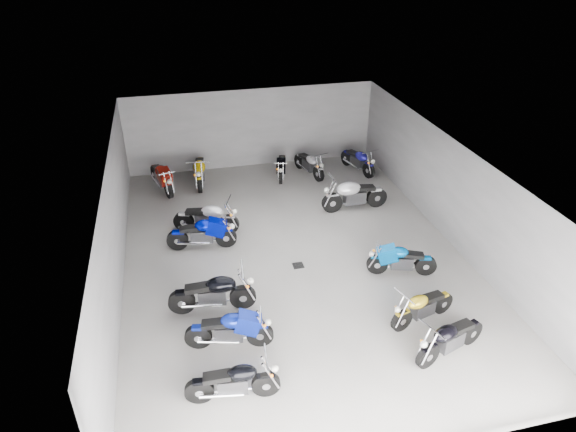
# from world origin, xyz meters

# --- Properties ---
(ground) EXTENTS (14.00, 14.00, 0.00)m
(ground) POSITION_xyz_m (0.00, 0.00, 0.00)
(ground) COLOR #9F9C96
(ground) RESTS_ON ground
(wall_back) EXTENTS (10.00, 0.10, 3.20)m
(wall_back) POSITION_xyz_m (0.00, 7.00, 1.60)
(wall_back) COLOR gray
(wall_back) RESTS_ON ground
(wall_left) EXTENTS (0.10, 14.00, 3.20)m
(wall_left) POSITION_xyz_m (-5.00, 0.00, 1.60)
(wall_left) COLOR gray
(wall_left) RESTS_ON ground
(wall_right) EXTENTS (0.10, 14.00, 3.20)m
(wall_right) POSITION_xyz_m (5.00, 0.00, 1.60)
(wall_right) COLOR gray
(wall_right) RESTS_ON ground
(ceiling) EXTENTS (10.00, 14.00, 0.04)m
(ceiling) POSITION_xyz_m (0.00, 0.00, 3.22)
(ceiling) COLOR black
(ceiling) RESTS_ON wall_back
(drain_grate) EXTENTS (0.32, 0.32, 0.01)m
(drain_grate) POSITION_xyz_m (0.00, -0.50, 0.01)
(drain_grate) COLOR black
(drain_grate) RESTS_ON ground
(motorcycle_left_a) EXTENTS (2.02, 0.46, 0.89)m
(motorcycle_left_a) POSITION_xyz_m (-2.53, -4.89, 0.48)
(motorcycle_left_a) COLOR black
(motorcycle_left_a) RESTS_ON ground
(motorcycle_left_b) EXTENTS (2.09, 0.58, 0.92)m
(motorcycle_left_b) POSITION_xyz_m (-2.39, -3.33, 0.50)
(motorcycle_left_b) COLOR black
(motorcycle_left_b) RESTS_ON ground
(motorcycle_left_c) EXTENTS (2.26, 0.51, 0.99)m
(motorcycle_left_c) POSITION_xyz_m (-2.63, -1.91, 0.54)
(motorcycle_left_c) COLOR black
(motorcycle_left_c) RESTS_ON ground
(motorcycle_left_e) EXTENTS (2.15, 0.51, 0.94)m
(motorcycle_left_e) POSITION_xyz_m (-2.62, 1.12, 0.52)
(motorcycle_left_e) COLOR black
(motorcycle_left_e) RESTS_ON ground
(motorcycle_left_f) EXTENTS (2.09, 0.86, 0.96)m
(motorcycle_left_f) POSITION_xyz_m (-2.40, 2.07, 0.52)
(motorcycle_left_f) COLOR black
(motorcycle_left_f) RESTS_ON ground
(motorcycle_right_a) EXTENTS (2.01, 0.80, 0.91)m
(motorcycle_right_a) POSITION_xyz_m (2.50, -4.79, 0.50)
(motorcycle_right_a) COLOR black
(motorcycle_right_a) RESTS_ON ground
(motorcycle_right_b) EXTENTS (1.91, 0.67, 0.86)m
(motorcycle_right_b) POSITION_xyz_m (2.41, -3.58, 0.47)
(motorcycle_right_b) COLOR black
(motorcycle_right_b) RESTS_ON ground
(motorcycle_right_c) EXTENTS (1.95, 0.68, 0.87)m
(motorcycle_right_c) POSITION_xyz_m (2.74, -1.57, 0.48)
(motorcycle_right_c) COLOR black
(motorcycle_right_c) RESTS_ON ground
(motorcycle_right_f) EXTENTS (2.39, 0.47, 1.05)m
(motorcycle_right_f) POSITION_xyz_m (2.75, 2.38, 0.57)
(motorcycle_right_f) COLOR black
(motorcycle_right_f) RESTS_ON ground
(motorcycle_back_a) EXTENTS (0.80, 2.16, 0.98)m
(motorcycle_back_a) POSITION_xyz_m (-3.75, 5.50, 0.53)
(motorcycle_back_a) COLOR black
(motorcycle_back_a) RESTS_ON ground
(motorcycle_back_b) EXTENTS (0.51, 2.27, 1.00)m
(motorcycle_back_b) POSITION_xyz_m (-2.30, 5.71, 0.54)
(motorcycle_back_b) COLOR black
(motorcycle_back_b) RESTS_ON ground
(motorcycle_back_d) EXTENTS (0.63, 1.87, 0.84)m
(motorcycle_back_d) POSITION_xyz_m (0.90, 5.60, 0.46)
(motorcycle_back_d) COLOR black
(motorcycle_back_d) RESTS_ON ground
(motorcycle_back_e) EXTENTS (0.72, 1.97, 0.89)m
(motorcycle_back_e) POSITION_xyz_m (2.01, 5.50, 0.48)
(motorcycle_back_e) COLOR black
(motorcycle_back_e) RESTS_ON ground
(motorcycle_back_f) EXTENTS (0.76, 2.01, 0.91)m
(motorcycle_back_f) POSITION_xyz_m (4.01, 5.34, 0.50)
(motorcycle_back_f) COLOR black
(motorcycle_back_f) RESTS_ON ground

